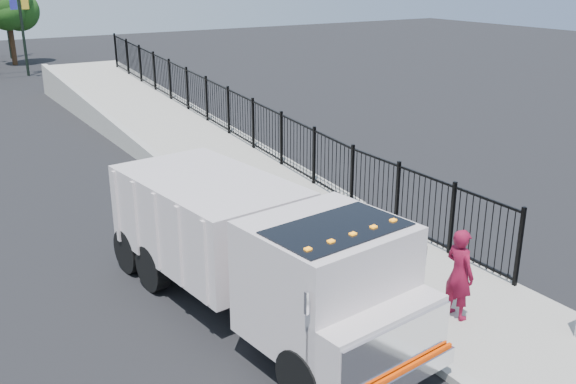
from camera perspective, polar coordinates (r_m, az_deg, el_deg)
ground at (r=14.30m, az=3.87°, el=-8.99°), size 120.00×120.00×0.00m
sidewalk at (r=14.12m, az=15.17°, el=-9.82°), size 3.55×12.00×0.12m
curb at (r=12.91m, az=9.13°, el=-12.17°), size 0.30×12.00×0.16m
ramp at (r=28.69m, az=-11.39°, el=5.26°), size 3.95×24.06×3.19m
iron_fence at (r=25.44m, az=-5.28°, el=5.87°), size 0.10×28.00×1.80m
truck at (r=12.72m, az=-2.76°, el=-4.98°), size 3.48×8.25×2.74m
worker at (r=13.20m, az=14.99°, el=-7.03°), size 0.46×0.70×1.88m
debris at (r=15.65m, az=5.72°, el=-5.73°), size 0.41×0.41×0.10m
light_pole_1 at (r=46.20m, az=-23.13°, el=14.83°), size 3.77×0.22×8.00m
tree_1 at (r=52.01m, az=-23.65°, el=14.64°), size 2.69×2.69×5.34m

